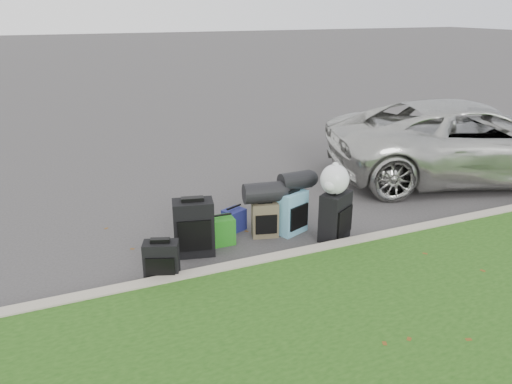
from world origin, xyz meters
name	(u,v)px	position (x,y,z in m)	size (l,w,h in m)	color
ground	(268,231)	(0.00, 0.00, 0.00)	(120.00, 120.00, 0.00)	#383535
curb	(300,256)	(0.00, -1.00, 0.07)	(120.00, 0.18, 0.15)	#9E937F
suv	(470,141)	(4.46, 0.71, 0.73)	(2.41, 5.22, 1.45)	#B7B7B2
suitcase_small_black	(162,262)	(-1.73, -0.80, 0.25)	(0.41, 0.22, 0.51)	black
suitcase_large_black_left	(194,228)	(-1.18, -0.27, 0.37)	(0.52, 0.31, 0.75)	black
suitcase_olive	(265,219)	(-0.11, -0.13, 0.25)	(0.37, 0.23, 0.50)	#473F2D
suitcase_teal	(292,212)	(0.29, -0.17, 0.31)	(0.43, 0.26, 0.62)	#538BA9
suitcase_large_black_right	(335,216)	(0.74, -0.62, 0.34)	(0.46, 0.28, 0.69)	black
tote_green	(221,231)	(-0.75, -0.12, 0.19)	(0.33, 0.27, 0.38)	#23791B
tote_navy	(234,220)	(-0.44, 0.22, 0.16)	(0.30, 0.23, 0.32)	navy
duffel_left	(263,193)	(-0.13, -0.10, 0.65)	(0.29, 0.29, 0.53)	black
duffel_right	(296,181)	(0.39, -0.10, 0.75)	(0.26, 0.26, 0.47)	black
trash_bag	(335,179)	(0.71, -0.61, 0.89)	(0.40, 0.40, 0.40)	white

